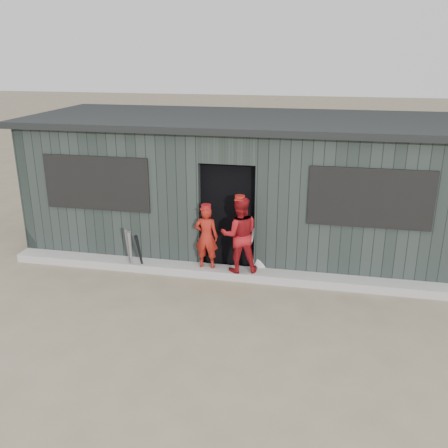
% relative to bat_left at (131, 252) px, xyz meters
% --- Properties ---
extents(ground, '(80.00, 80.00, 0.00)m').
position_rel_bat_left_xyz_m(ground, '(1.67, -1.62, -0.41)').
color(ground, '#776952').
rests_on(ground, ground).
extents(curb, '(8.00, 0.36, 0.15)m').
position_rel_bat_left_xyz_m(curb, '(1.67, 0.20, -0.33)').
color(curb, '#A2A19D').
rests_on(curb, ground).
extents(bat_left, '(0.11, 0.20, 0.82)m').
position_rel_bat_left_xyz_m(bat_left, '(0.00, 0.00, 0.00)').
color(bat_left, '#9A99A2').
rests_on(bat_left, ground).
extents(bat_mid, '(0.07, 0.19, 0.85)m').
position_rel_bat_left_xyz_m(bat_mid, '(-0.06, 0.05, 0.02)').
color(bat_mid, slate).
rests_on(bat_mid, ground).
extents(bat_right, '(0.07, 0.34, 0.78)m').
position_rel_bat_left_xyz_m(bat_right, '(0.16, 0.02, -0.02)').
color(bat_right, black).
rests_on(bat_right, ground).
extents(player_red_left, '(0.42, 0.28, 1.15)m').
position_rel_bat_left_xyz_m(player_red_left, '(1.35, 0.21, 0.31)').
color(player_red_left, maroon).
rests_on(player_red_left, curb).
extents(player_red_right, '(0.77, 0.67, 1.35)m').
position_rel_bat_left_xyz_m(player_red_right, '(1.95, 0.18, 0.42)').
color(player_red_right, maroon).
rests_on(player_red_right, curb).
extents(player_grey_back, '(0.70, 0.63, 1.21)m').
position_rel_bat_left_xyz_m(player_grey_back, '(2.32, 0.54, 0.20)').
color(player_grey_back, silver).
rests_on(player_grey_back, ground).
extents(dugout, '(8.30, 3.30, 2.62)m').
position_rel_bat_left_xyz_m(dugout, '(1.67, 1.88, 0.88)').
color(dugout, black).
rests_on(dugout, ground).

